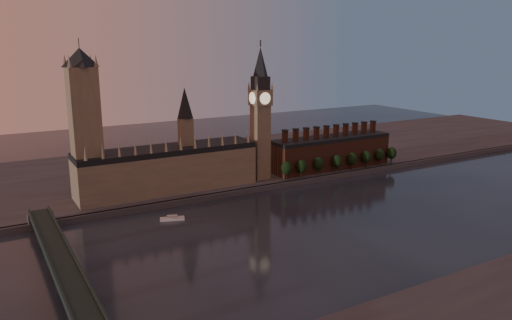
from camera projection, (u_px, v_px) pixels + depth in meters
The scene contains 16 objects.
ground at pixel (338, 228), 300.15m from camera, with size 900.00×900.00×0.00m, color black.
north_bank at pixel (213, 164), 449.81m from camera, with size 900.00×182.00×4.00m.
palace_of_westminster at pixel (168, 167), 360.76m from camera, with size 130.00×30.30×74.00m.
victoria_tower at pixel (85, 121), 325.20m from camera, with size 24.00×24.00×108.00m.
big_ben at pixel (260, 112), 384.67m from camera, with size 15.00×15.00×107.00m.
chimney_block at pixel (331, 152), 427.67m from camera, with size 110.00×25.00×37.00m.
embankment_tree_0 at pixel (287, 168), 389.65m from camera, with size 8.60×8.60×14.88m.
embankment_tree_1 at pixel (302, 166), 395.00m from camera, with size 8.60×8.60×14.88m.
embankment_tree_2 at pixel (318, 163), 404.44m from camera, with size 8.60×8.60×14.88m.
embankment_tree_3 at pixel (337, 161), 412.02m from camera, with size 8.60×8.60×14.88m.
embankment_tree_4 at pixel (352, 159), 420.85m from camera, with size 8.60×8.60×14.88m.
embankment_tree_5 at pixel (366, 157), 427.77m from camera, with size 8.60×8.60×14.88m.
embankment_tree_6 at pixel (380, 155), 436.23m from camera, with size 8.60×8.60×14.88m.
embankment_tree_7 at pixel (392, 153), 442.04m from camera, with size 8.60×8.60×14.88m.
westminster_bridge at pixel (68, 278), 220.85m from camera, with size 14.00×200.00×11.55m.
river_boat at pixel (172, 218), 314.17m from camera, with size 15.79×8.74×3.04m.
Camera 1 is at (-184.11, -220.04, 109.30)m, focal length 35.00 mm.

